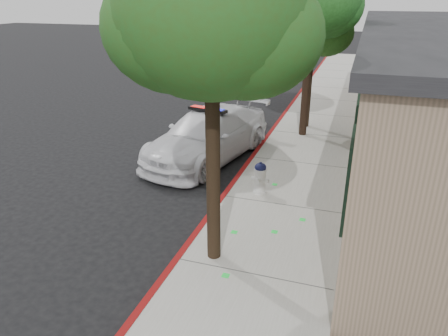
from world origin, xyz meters
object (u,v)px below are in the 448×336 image
(street_tree_near, at_px, (212,23))
(street_tree_far, at_px, (314,28))
(police_car, at_px, (208,135))
(street_tree_mid, at_px, (313,0))
(fire_hydrant, at_px, (260,178))

(street_tree_near, distance_m, street_tree_far, 9.74)
(police_car, bearing_deg, street_tree_mid, 61.79)
(police_car, relative_size, street_tree_mid, 0.93)
(police_car, height_order, street_tree_near, street_tree_near)
(street_tree_mid, bearing_deg, street_tree_near, -93.53)
(fire_hydrant, distance_m, street_tree_mid, 6.99)
(street_tree_far, bearing_deg, street_tree_near, -93.05)
(fire_hydrant, distance_m, street_tree_far, 7.35)
(street_tree_near, bearing_deg, fire_hydrant, 86.68)
(fire_hydrant, xyz_separation_m, street_tree_far, (0.33, 6.54, 3.33))
(fire_hydrant, relative_size, street_tree_far, 0.18)
(fire_hydrant, bearing_deg, street_tree_near, -85.25)
(street_tree_mid, distance_m, street_tree_far, 1.45)
(street_tree_far, bearing_deg, street_tree_mid, -89.06)
(police_car, relative_size, street_tree_near, 0.97)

